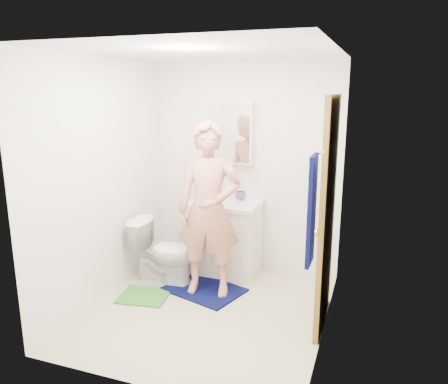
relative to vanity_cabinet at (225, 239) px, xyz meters
The scene contains 22 objects.
floor 1.01m from the vanity_cabinet, 80.69° to the right, with size 2.20×2.40×0.02m, color beige.
ceiling 2.21m from the vanity_cabinet, 80.69° to the right, with size 2.20×2.40×0.02m, color white.
wall_back 0.87m from the vanity_cabinet, 63.05° to the left, with size 2.20×0.02×2.40m, color white.
wall_front 2.28m from the vanity_cabinet, 85.96° to the right, with size 2.20×0.02×2.40m, color white.
wall_left 1.55m from the vanity_cabinet, 136.37° to the right, with size 0.02×2.40×2.40m, color white.
wall_right 1.75m from the vanity_cabinet, 35.99° to the right, with size 0.02×2.40×2.40m, color white.
vanity_cabinet is the anchor object (origin of this frame).
countertop 0.43m from the vanity_cabinet, ahead, with size 0.79×0.59×0.05m, color white.
sink_basin 0.44m from the vanity_cabinet, ahead, with size 0.40×0.40×0.03m, color white.
faucet 0.54m from the vanity_cabinet, 90.00° to the left, with size 0.03×0.03×0.12m, color silver.
medicine_cabinet 1.22m from the vanity_cabinet, 90.00° to the left, with size 0.50×0.12×0.70m, color white.
mirror_panel 1.21m from the vanity_cabinet, 90.00° to the left, with size 0.46×0.01×0.66m, color white.
door 1.57m from the vanity_cabinet, 32.20° to the right, with size 0.05×0.80×2.05m, color olive.
door_knob 1.69m from the vanity_cabinet, 42.72° to the right, with size 0.07×0.07×0.07m, color gold.
towel 2.08m from the vanity_cabinet, 51.53° to the right, with size 0.03×0.24×0.80m, color #060B3F.
towel_hook 2.30m from the vanity_cabinet, 50.60° to the right, with size 0.02×0.02×0.06m, color silver.
toilet 0.72m from the vanity_cabinet, 136.54° to the right, with size 0.40×0.71×0.72m, color white.
bath_mat 0.67m from the vanity_cabinet, 94.46° to the right, with size 0.78×0.56×0.02m, color #060B3F.
green_rug 1.13m from the vanity_cabinet, 122.63° to the right, with size 0.49×0.41×0.02m, color #3D8F2F.
soap_dispenser 0.56m from the vanity_cabinet, behind, with size 0.08×0.08×0.17m, color #C3695B.
toothbrush_cup 0.53m from the vanity_cabinet, 39.56° to the left, with size 0.12×0.12×0.10m, color #784395.
man 0.78m from the vanity_cabinet, 86.57° to the right, with size 0.65×0.42×1.77m, color tan.
Camera 1 is at (1.45, -3.58, 2.10)m, focal length 35.00 mm.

